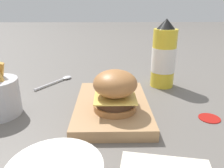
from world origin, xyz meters
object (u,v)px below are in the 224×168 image
Objects in this scene: ketchup_bottle at (164,57)px; spoon at (61,80)px; serving_board at (112,106)px; burger at (115,90)px.

ketchup_bottle reaches higher than spoon.
spoon is at bearing 81.91° from ketchup_bottle.
serving_board is 2.78× the size of burger.
ketchup_bottle is (0.19, -0.18, 0.09)m from serving_board.
burger is (-0.05, -0.01, 0.06)m from serving_board.
serving_board is at bearing 136.89° from ketchup_bottle.
serving_board is 1.93× the size of spoon.
burger reaches higher than serving_board.
ketchup_bottle is 1.50× the size of spoon.
serving_board is at bearing 8.19° from burger.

